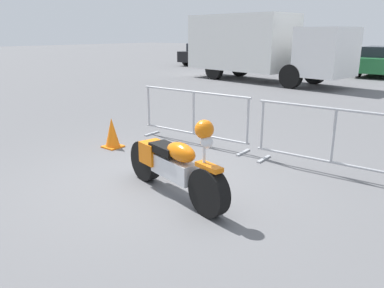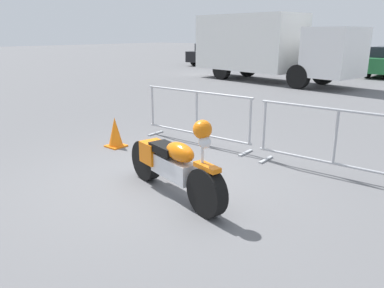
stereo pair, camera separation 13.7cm
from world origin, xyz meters
name	(u,v)px [view 1 (the left image)]	position (x,y,z in m)	size (l,w,h in m)	color
ground_plane	(161,182)	(0.00, 0.00, 0.00)	(120.00, 120.00, 0.00)	#5B5B5E
motorcycle	(174,164)	(0.47, -0.23, 0.45)	(2.09, 0.66, 1.19)	black
crowd_barrier_near	(194,116)	(-0.92, 1.95, 0.56)	(2.54, 0.54, 1.07)	#9EA0A5
crowd_barrier_far	(333,140)	(1.87, 1.95, 0.56)	(2.54, 0.54, 1.07)	#9EA0A5
box_truck	(257,45)	(-5.09, 11.81, 1.64)	(7.93, 3.24, 2.98)	white
parked_car_black	(206,54)	(-12.45, 17.77, 0.74)	(1.82, 4.32, 1.46)	black
parked_car_blue	(243,56)	(-9.61, 18.01, 0.69)	(1.69, 4.03, 1.36)	#284799
parked_car_white	(283,58)	(-6.76, 18.15, 0.69)	(1.70, 4.04, 1.36)	white
parked_car_maroon	(331,59)	(-3.91, 18.34, 0.71)	(1.74, 4.14, 1.40)	maroon
parked_car_green	(382,61)	(-1.07, 17.79, 0.76)	(1.86, 4.43, 1.49)	#236B38
traffic_cone	(112,133)	(-1.97, 0.71, 0.29)	(0.34, 0.34, 0.59)	orange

